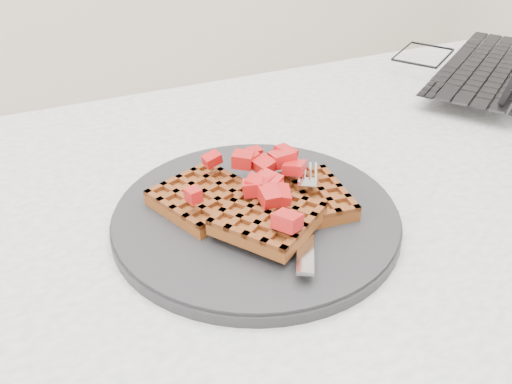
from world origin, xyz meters
TOP-DOWN VIEW (x-y plane):
  - table at (0.00, 0.00)m, footprint 1.20×0.80m
  - plate at (-0.09, 0.00)m, footprint 0.31×0.31m
  - waffles at (-0.09, -0.00)m, footprint 0.21×0.20m
  - strawberry_pile at (-0.09, 0.00)m, footprint 0.15×0.15m
  - fork at (-0.05, -0.04)m, footprint 0.11×0.17m
  - laptop at (0.41, 0.23)m, footprint 0.43×0.41m

SIDE VIEW (x-z plane):
  - table at x=0.00m, z-range 0.26..1.01m
  - plate at x=-0.09m, z-range 0.75..0.77m
  - fork at x=-0.05m, z-range 0.77..0.78m
  - waffles at x=-0.09m, z-range 0.76..0.79m
  - laptop at x=0.41m, z-range 0.67..0.91m
  - strawberry_pile at x=-0.09m, z-range 0.79..0.82m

